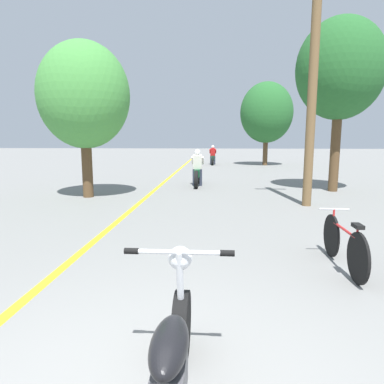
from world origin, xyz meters
TOP-DOWN VIEW (x-y plane):
  - lane_stripe_center at (-1.70, 12.07)m, footprint 0.14×48.00m
  - utility_pole at (2.97, 7.59)m, footprint 1.10×0.24m
  - roadside_tree_right_near at (4.57, 10.31)m, footprint 2.90×2.61m
  - roadside_tree_right_far at (3.82, 21.89)m, footprint 3.51×3.15m
  - roadside_tree_left at (-3.53, 8.53)m, footprint 2.78×2.50m
  - motorcycle_foreground at (0.20, 0.12)m, footprint 0.85×2.06m
  - motorcycle_rider_lead at (-0.24, 11.37)m, footprint 0.50×2.20m
  - motorcycle_rider_far at (0.25, 22.26)m, footprint 0.50×2.07m
  - bicycle_parked at (2.29, 2.93)m, footprint 0.44×1.69m

SIDE VIEW (x-z plane):
  - lane_stripe_center at x=-1.70m, z-range 0.00..0.01m
  - bicycle_parked at x=2.29m, z-range -0.03..0.75m
  - motorcycle_foreground at x=0.20m, z-range -0.10..0.90m
  - motorcycle_rider_far at x=0.25m, z-range -0.16..1.18m
  - motorcycle_rider_lead at x=-0.24m, z-range -0.17..1.25m
  - roadside_tree_left at x=-3.53m, z-range 0.74..5.45m
  - utility_pole at x=2.97m, z-range 0.09..6.75m
  - roadside_tree_right_far at x=3.82m, z-range 0.75..6.30m
  - roadside_tree_right_near at x=4.57m, z-range 1.19..6.97m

